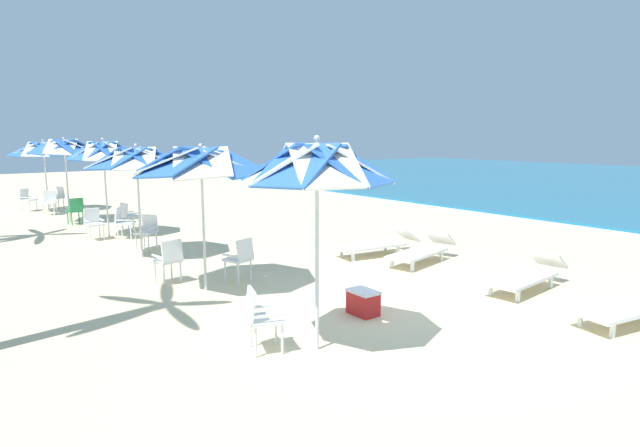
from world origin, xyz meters
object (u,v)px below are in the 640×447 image
(plastic_chair_6, at_px, (123,221))
(sun_lounger_0, at_px, (633,305))
(beach_umbrella_1, at_px, (201,163))
(beach_umbrella_2, at_px, (136,159))
(sun_lounger_3, at_px, (377,244))
(cooler_box, at_px, (363,302))
(plastic_chair_9, at_px, (58,196))
(plastic_chair_0, at_px, (261,315))
(beach_umbrella_5, at_px, (43,150))
(plastic_chair_2, at_px, (169,258))
(sun_lounger_2, at_px, (422,250))
(plastic_chair_3, at_px, (147,230))
(plastic_chair_7, at_px, (76,209))
(plastic_chair_1, at_px, (240,257))
(plastic_chair_4, at_px, (128,215))
(beach_umbrella_3, at_px, (103,152))
(sun_lounger_1, at_px, (527,275))
(plastic_chair_5, at_px, (94,222))
(beach_umbrella_4, at_px, (64,148))
(beach_umbrella_0, at_px, (317,166))
(plastic_chair_10, at_px, (50,201))
(plastic_chair_8, at_px, (27,198))

(plastic_chair_6, relative_size, sun_lounger_0, 0.39)
(beach_umbrella_1, bearing_deg, beach_umbrella_2, -178.69)
(sun_lounger_3, distance_m, cooler_box, 4.26)
(plastic_chair_9, bearing_deg, plastic_chair_0, -2.15)
(beach_umbrella_5, bearing_deg, beach_umbrella_2, 2.00)
(beach_umbrella_1, distance_m, plastic_chair_6, 6.24)
(plastic_chair_2, relative_size, plastic_chair_9, 1.00)
(sun_lounger_2, bearing_deg, cooler_box, -61.76)
(plastic_chair_3, bearing_deg, plastic_chair_7, -173.46)
(plastic_chair_1, height_order, plastic_chair_4, same)
(beach_umbrella_1, xyz_separation_m, beach_umbrella_3, (-6.52, 0.02, 0.03))
(plastic_chair_6, bearing_deg, sun_lounger_1, 25.53)
(plastic_chair_7, xyz_separation_m, sun_lounger_3, (9.07, 4.76, -0.22))
(plastic_chair_5, height_order, plastic_chair_7, same)
(beach_umbrella_4, bearing_deg, beach_umbrella_3, 5.88)
(sun_lounger_3, relative_size, cooler_box, 4.42)
(plastic_chair_2, height_order, beach_umbrella_4, beach_umbrella_4)
(cooler_box, bearing_deg, beach_umbrella_0, -64.68)
(beach_umbrella_4, distance_m, sun_lounger_2, 12.13)
(plastic_chair_3, relative_size, plastic_chair_4, 1.00)
(plastic_chair_2, bearing_deg, plastic_chair_10, -179.17)
(beach_umbrella_2, xyz_separation_m, plastic_chair_10, (-8.78, -0.44, -1.81))
(beach_umbrella_1, distance_m, plastic_chair_10, 12.28)
(beach_umbrella_2, bearing_deg, plastic_chair_6, 172.21)
(plastic_chair_0, xyz_separation_m, sun_lounger_0, (2.46, 5.08, -0.22))
(plastic_chair_3, bearing_deg, plastic_chair_1, 6.31)
(beach_umbrella_4, xyz_separation_m, cooler_box, (12.58, 1.77, -2.24))
(beach_umbrella_4, bearing_deg, plastic_chair_6, 8.77)
(beach_umbrella_1, relative_size, sun_lounger_3, 1.22)
(sun_lounger_0, bearing_deg, plastic_chair_9, -166.88)
(plastic_chair_10, xyz_separation_m, sun_lounger_1, (15.65, 5.32, -0.22))
(beach_umbrella_0, distance_m, beach_umbrella_5, 16.49)
(plastic_chair_0, xyz_separation_m, beach_umbrella_2, (-6.36, 0.51, 1.81))
(plastic_chair_1, bearing_deg, plastic_chair_9, -176.79)
(beach_umbrella_1, distance_m, plastic_chair_8, 13.81)
(beach_umbrella_1, bearing_deg, plastic_chair_1, 99.07)
(plastic_chair_5, height_order, beach_umbrella_4, beach_umbrella_4)
(plastic_chair_1, relative_size, plastic_chair_6, 1.00)
(beach_umbrella_2, distance_m, plastic_chair_10, 8.97)
(plastic_chair_5, distance_m, plastic_chair_9, 7.38)
(cooler_box, bearing_deg, plastic_chair_5, -168.26)
(beach_umbrella_2, xyz_separation_m, plastic_chair_6, (-2.60, 0.36, -1.81))
(plastic_chair_10, relative_size, sun_lounger_1, 0.39)
(cooler_box, bearing_deg, beach_umbrella_4, -171.98)
(plastic_chair_1, bearing_deg, beach_umbrella_5, -174.67)
(plastic_chair_0, xyz_separation_m, plastic_chair_7, (-12.31, 0.35, 0.00))
(beach_umbrella_3, bearing_deg, beach_umbrella_4, -174.12)
(sun_lounger_0, distance_m, sun_lounger_2, 4.57)
(beach_umbrella_3, bearing_deg, sun_lounger_2, 32.84)
(plastic_chair_8, distance_m, sun_lounger_1, 18.13)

